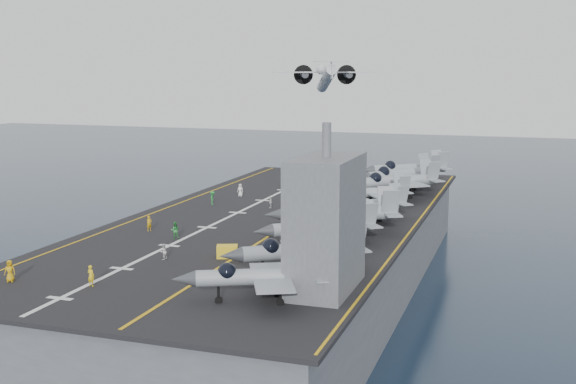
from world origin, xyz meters
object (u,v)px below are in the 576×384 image
(island_superstructure, at_px, (326,207))
(fighter_jet_0, at_px, (262,275))
(transport_plane, at_px, (327,79))
(tow_cart_a, at_px, (227,251))

(island_superstructure, distance_m, fighter_jet_0, 8.36)
(fighter_jet_0, relative_size, transport_plane, 0.61)
(tow_cart_a, height_order, transport_plane, transport_plane)
(fighter_jet_0, bearing_deg, transport_plane, 102.21)
(fighter_jet_0, height_order, tow_cart_a, fighter_jet_0)
(island_superstructure, distance_m, transport_plane, 86.90)
(fighter_jet_0, height_order, transport_plane, transport_plane)
(fighter_jet_0, bearing_deg, island_superstructure, 51.39)
(fighter_jet_0, bearing_deg, tow_cart_a, 124.75)
(transport_plane, bearing_deg, tow_cart_a, -82.17)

